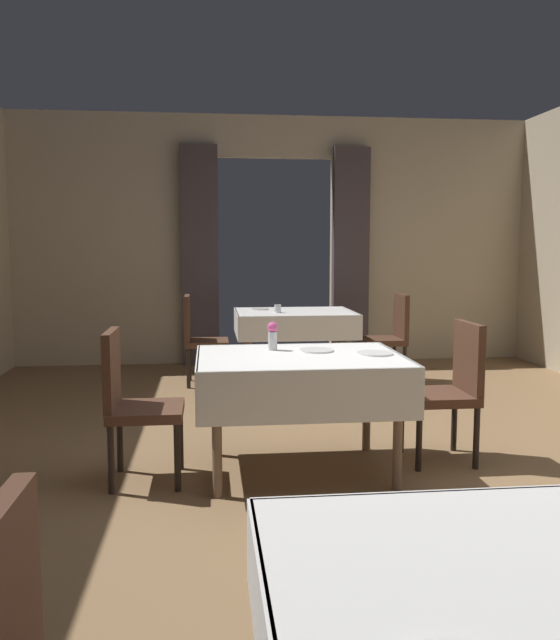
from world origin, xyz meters
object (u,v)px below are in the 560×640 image
object	(u,v)px
chair_mid_left	(132,399)
chair_mid_right	(451,385)
dining_table_mid	(300,371)
dining_table_far	(295,320)
flower_vase_mid	(273,335)
plate_mid_b	(316,350)
plate_far_b	(260,309)
chair_far_right	(390,333)
plate_mid_c	(375,353)
glass_far_a	(278,309)
chair_far_left	(199,335)

from	to	relation	value
chair_mid_left	chair_mid_right	distance (m)	2.07
chair_mid_left	dining_table_mid	bearing A→B (deg)	3.60
dining_table_far	flower_vase_mid	xyz separation A→B (m)	(-0.49, -2.57, 0.20)
dining_table_mid	plate_mid_b	size ratio (longest dim) A/B	5.75
flower_vase_mid	plate_far_b	size ratio (longest dim) A/B	1.00
dining_table_mid	chair_mid_left	bearing A→B (deg)	-176.40
chair_mid_right	dining_table_far	bearing A→B (deg)	104.47
plate_far_b	dining_table_far	bearing A→B (deg)	-31.26
chair_far_right	flower_vase_mid	bearing A→B (deg)	-121.32
flower_vase_mid	plate_mid_b	bearing A→B (deg)	-15.15
plate_mid_b	plate_mid_c	bearing A→B (deg)	-24.34
flower_vase_mid	dining_table_far	bearing A→B (deg)	79.29
plate_mid_b	glass_far_a	world-z (taller)	glass_far_a
chair_far_left	plate_mid_b	xyz separation A→B (m)	(0.80, -2.59, 0.24)
plate_mid_b	plate_far_b	xyz separation A→B (m)	(-0.14, 2.86, 0.00)
plate_mid_b	chair_far_left	bearing A→B (deg)	107.12
chair_far_left	plate_mid_b	distance (m)	2.72
chair_mid_right	chair_far_right	xyz separation A→B (m)	(0.31, 2.56, 0.00)
dining_table_far	plate_mid_b	size ratio (longest dim) A/B	5.56
dining_table_far	chair_mid_left	size ratio (longest dim) A/B	1.34
chair_mid_right	glass_far_a	xyz separation A→B (m)	(-0.89, 2.54, 0.28)
plate_far_b	chair_far_left	bearing A→B (deg)	-157.55
dining_table_mid	plate_mid_c	size ratio (longest dim) A/B	5.68
glass_far_a	plate_far_b	world-z (taller)	glass_far_a
flower_vase_mid	chair_far_right	bearing A→B (deg)	58.68
chair_mid_left	chair_far_right	bearing A→B (deg)	49.13
chair_mid_left	flower_vase_mid	size ratio (longest dim) A/B	4.98
chair_far_left	chair_mid_right	bearing A→B (deg)	-57.08
chair_mid_left	plate_mid_b	xyz separation A→B (m)	(1.16, 0.21, 0.24)
plate_mid_c	glass_far_a	distance (m)	2.69
dining_table_far	flower_vase_mid	size ratio (longest dim) A/B	6.66
chair_mid_right	plate_far_b	world-z (taller)	chair_mid_right
chair_far_left	plate_far_b	size ratio (longest dim) A/B	4.96
plate_far_b	flower_vase_mid	bearing A→B (deg)	-92.80
dining_table_far	flower_vase_mid	bearing A→B (deg)	-100.71
chair_mid_right	chair_far_left	distance (m)	3.13
glass_far_a	plate_far_b	xyz separation A→B (m)	(-0.16, 0.35, -0.04)
chair_far_right	flower_vase_mid	distance (m)	2.89
dining_table_mid	glass_far_a	bearing A→B (deg)	86.92
flower_vase_mid	plate_far_b	xyz separation A→B (m)	(0.14, 2.79, -0.09)
chair_far_left	glass_far_a	bearing A→B (deg)	-5.82
chair_mid_left	plate_far_b	world-z (taller)	chair_mid_left
plate_mid_c	chair_far_left	bearing A→B (deg)	112.66
dining_table_far	plate_mid_c	size ratio (longest dim) A/B	5.49
plate_far_b	plate_mid_c	bearing A→B (deg)	-80.76
dining_table_far	chair_far_right	world-z (taller)	chair_far_right
chair_far_left	flower_vase_mid	world-z (taller)	flower_vase_mid
chair_mid_left	flower_vase_mid	world-z (taller)	flower_vase_mid
dining_table_mid	chair_mid_right	distance (m)	1.04
chair_far_left	plate_mid_c	size ratio (longest dim) A/B	4.10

